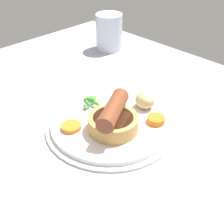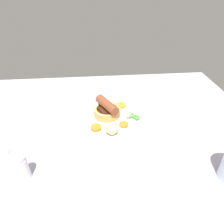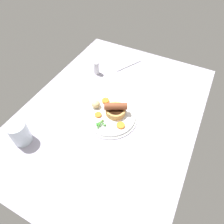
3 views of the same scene
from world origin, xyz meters
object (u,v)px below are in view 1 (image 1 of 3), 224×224
(potato_chunk_0, at_px, (145,100))
(carrot_slice_0, at_px, (118,104))
(carrot_slice_1, at_px, (156,120))
(carrot_slice_2, at_px, (71,127))
(dinner_plate, at_px, (111,125))
(sausage_pudding, at_px, (113,119))
(drinking_glass, at_px, (109,32))
(pea_pile, at_px, (91,101))

(potato_chunk_0, height_order, carrot_slice_0, potato_chunk_0)
(carrot_slice_1, height_order, carrot_slice_2, carrot_slice_1)
(potato_chunk_0, bearing_deg, dinner_plate, 80.42)
(carrot_slice_0, distance_m, carrot_slice_2, 0.12)
(dinner_plate, relative_size, sausage_pudding, 2.38)
(dinner_plate, bearing_deg, drinking_glass, -43.80)
(pea_pile, relative_size, drinking_glass, 0.50)
(dinner_plate, bearing_deg, carrot_slice_0, -59.38)
(sausage_pudding, bearing_deg, drinking_glass, -161.83)
(sausage_pudding, height_order, potato_chunk_0, sausage_pudding)
(potato_chunk_0, distance_m, drinking_glass, 0.35)
(sausage_pudding, xyz_separation_m, drinking_glass, (0.31, -0.29, 0.01))
(pea_pile, xyz_separation_m, drinking_glass, (0.21, -0.26, 0.03))
(carrot_slice_0, height_order, carrot_slice_2, same)
(dinner_plate, distance_m, sausage_pudding, 0.04)
(carrot_slice_1, bearing_deg, pea_pile, 19.25)
(dinner_plate, xyz_separation_m, potato_chunk_0, (-0.01, -0.09, 0.03))
(carrot_slice_0, xyz_separation_m, drinking_glass, (0.26, -0.22, 0.03))
(pea_pile, relative_size, carrot_slice_2, 1.39)
(dinner_plate, height_order, carrot_slice_2, carrot_slice_2)
(dinner_plate, relative_size, carrot_slice_0, 8.16)
(carrot_slice_2, bearing_deg, carrot_slice_0, -93.15)
(pea_pile, bearing_deg, potato_chunk_0, -139.89)
(sausage_pudding, height_order, carrot_slice_2, sausage_pudding)
(carrot_slice_0, bearing_deg, carrot_slice_1, -173.26)
(potato_chunk_0, relative_size, drinking_glass, 0.40)
(sausage_pudding, bearing_deg, dinner_plate, -153.85)
(dinner_plate, distance_m, potato_chunk_0, 0.09)
(carrot_slice_2, distance_m, drinking_glass, 0.42)
(dinner_plate, xyz_separation_m, carrot_slice_0, (0.03, -0.05, 0.01))
(carrot_slice_1, bearing_deg, drinking_glass, -31.37)
(carrot_slice_2, bearing_deg, drinking_glass, -54.06)
(dinner_plate, xyz_separation_m, pea_pile, (0.07, -0.01, 0.02))
(potato_chunk_0, bearing_deg, drinking_glass, -32.10)
(sausage_pudding, height_order, pea_pile, sausage_pudding)
(carrot_slice_1, xyz_separation_m, carrot_slice_2, (0.10, 0.13, -0.00))
(dinner_plate, height_order, drinking_glass, drinking_glass)
(sausage_pudding, bearing_deg, potato_chunk_0, 156.01)
(pea_pile, relative_size, carrot_slice_0, 1.67)
(carrot_slice_1, relative_size, drinking_glass, 0.33)
(dinner_plate, xyz_separation_m, drinking_glass, (0.28, -0.27, 0.05))
(potato_chunk_0, relative_size, carrot_slice_1, 1.19)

